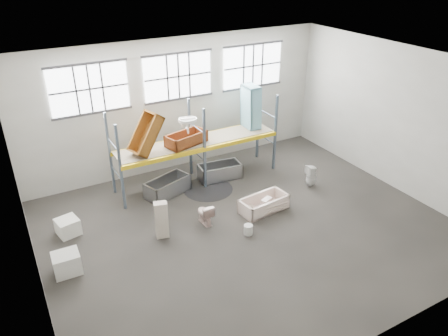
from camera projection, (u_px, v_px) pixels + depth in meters
floor at (247, 228)px, 13.43m from camera, size 12.00×10.00×0.10m
ceiling at (252, 66)px, 11.09m from camera, size 12.00×10.00×0.10m
wall_back at (178, 104)px, 16.18m from camera, size 12.00×0.10×5.00m
wall_front at (387, 253)px, 8.33m from camera, size 12.00×0.10×5.00m
wall_left at (21, 211)px, 9.65m from camera, size 0.10×10.00×5.00m
wall_right at (398, 118)px, 14.86m from camera, size 0.10×10.00×5.00m
window_left at (89, 89)px, 14.21m from camera, size 2.60×0.04×1.60m
window_mid at (178, 76)px, 15.59m from camera, size 2.60×0.04×1.60m
window_right at (253, 66)px, 16.97m from camera, size 2.60×0.04×1.60m
rack_upright_la at (121, 169)px, 13.68m from camera, size 0.08×0.08×3.00m
rack_upright_lb at (110, 154)px, 14.61m from camera, size 0.08×0.08×3.00m
rack_upright_ma at (205, 149)px, 14.97m from camera, size 0.08×0.08×3.00m
rack_upright_mb at (190, 137)px, 15.90m from camera, size 0.08×0.08×3.00m
rack_upright_ra at (275, 133)px, 16.26m from camera, size 0.08×0.08×3.00m
rack_upright_rb at (258, 123)px, 17.19m from camera, size 0.08×0.08×3.00m
rack_beam_front at (205, 149)px, 14.97m from camera, size 6.00×0.10×0.14m
rack_beam_back at (190, 137)px, 15.90m from camera, size 6.00×0.10×0.14m
shelf_deck at (197, 141)px, 15.40m from camera, size 5.90×1.10×0.03m
wet_patch at (208, 189)px, 15.50m from camera, size 1.80×1.80×0.00m
bathtub_beige at (264, 204)px, 14.17m from camera, size 1.70×0.93×0.48m
cistern_spare at (266, 204)px, 14.10m from camera, size 0.43×0.32×0.37m
sink_in_tub at (247, 208)px, 14.09m from camera, size 0.44×0.44×0.15m
toilet_beige at (205, 213)px, 13.45m from camera, size 0.41×0.70×0.70m
cistern_tall at (161, 220)px, 12.71m from camera, size 0.43×0.33×1.19m
toilet_white at (311, 176)px, 15.53m from camera, size 0.40×0.39×0.83m
steel_tub_left at (168, 186)px, 15.08m from camera, size 1.75×1.23×0.59m
steel_tub_right at (220, 171)px, 16.11m from camera, size 1.64×0.92×0.57m
rust_tub_flat at (186, 139)px, 15.01m from camera, size 1.59×1.05×0.41m
rust_tub_tilted at (146, 134)px, 14.16m from camera, size 1.34×1.00×1.45m
sink_on_shelf at (188, 132)px, 14.78m from camera, size 0.71×0.59×0.56m
blue_tub_upright at (251, 107)px, 16.20m from camera, size 0.55×0.80×1.70m
bucket at (248, 230)px, 13.01m from camera, size 0.27×0.27×0.32m
carton_near at (67, 263)px, 11.42m from camera, size 0.71×0.62×0.59m
carton_far at (68, 227)px, 12.98m from camera, size 0.72×0.72×0.51m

